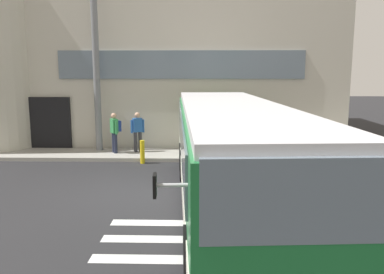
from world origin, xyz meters
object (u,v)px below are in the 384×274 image
Objects in this scene: passenger_near_column at (115,130)px; safety_bollard_yellow at (142,152)px; entry_support_column at (96,72)px; passenger_by_doorway at (138,130)px; bus_main_foreground at (231,156)px.

passenger_near_column is 1.93m from safety_bollard_yellow.
entry_support_column is 7.42× the size of safety_bollard_yellow.
passenger_near_column is at bearing -165.03° from passenger_by_doorway.
bus_main_foreground is (5.21, -6.53, -2.15)m from entry_support_column.
entry_support_column is at bearing 128.60° from bus_main_foreground.
entry_support_column is 3.99× the size of passenger_near_column.
passenger_by_doorway is (0.91, 0.24, -0.03)m from passenger_near_column.
entry_support_column is at bearing 140.01° from safety_bollard_yellow.
passenger_near_column is at bearing 126.27° from bus_main_foreground.
bus_main_foreground reaches higher than safety_bollard_yellow.
passenger_by_doorway is at bearing -10.13° from entry_support_column.
passenger_near_column is (0.83, -0.55, -2.37)m from entry_support_column.
bus_main_foreground is at bearing -51.40° from entry_support_column.
bus_main_foreground is 7.11× the size of passenger_near_column.
passenger_near_column reaches higher than safety_bollard_yellow.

